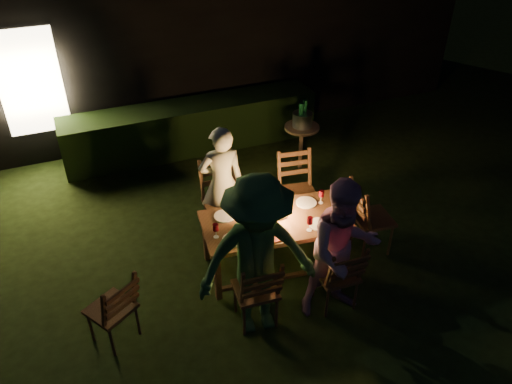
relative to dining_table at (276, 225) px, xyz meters
name	(u,v)px	position (x,y,z in m)	size (l,w,h in m)	color
garden_envelope	(177,16)	(0.43, 5.64, 0.95)	(40.00, 40.00, 3.20)	black
dining_table	(276,225)	(0.00, 0.00, 0.00)	(1.76, 1.03, 0.70)	#472B17
chair_near_left	(256,301)	(-0.54, -0.71, -0.34)	(0.46, 0.49, 0.96)	#472B17
chair_near_right	(336,285)	(0.36, -0.82, -0.35)	(0.44, 0.47, 0.94)	#472B17
chair_far_left	(224,214)	(-0.36, 0.82, -0.30)	(0.50, 0.53, 1.07)	#472B17
chair_far_right	(297,203)	(0.64, 0.70, -0.32)	(0.53, 0.56, 1.03)	#472B17
chair_end	(370,229)	(1.22, -0.15, -0.32)	(0.54, 0.51, 1.03)	#472B17
chair_spare	(114,319)	(-1.95, -0.39, -0.35)	(0.58, 0.59, 0.93)	#472B17
person_house_side	(222,183)	(-0.35, 0.87, 0.14)	(0.56, 0.37, 1.54)	beige
person_opp_right	(343,250)	(0.35, -0.87, 0.19)	(0.80, 0.62, 1.64)	#BB81A3
person_opp_left	(257,259)	(-0.54, -0.76, 0.29)	(1.19, 0.68, 1.84)	#326130
lantern	(279,206)	(0.06, 0.04, 0.23)	(0.16, 0.16, 0.35)	white
plate_far_left	(225,216)	(-0.52, 0.28, 0.08)	(0.25, 0.25, 0.01)	white
plate_near_left	(233,240)	(-0.57, -0.15, 0.08)	(0.25, 0.25, 0.01)	white
plate_far_right	(306,203)	(0.47, 0.16, 0.08)	(0.25, 0.25, 0.01)	white
plate_near_right	(320,224)	(0.42, -0.27, 0.08)	(0.25, 0.25, 0.01)	white
wineglass_a	(244,204)	(-0.26, 0.31, 0.16)	(0.06, 0.06, 0.18)	#59070F
wineglass_b	(216,231)	(-0.73, -0.03, 0.16)	(0.06, 0.06, 0.18)	#59070F
wineglass_c	(310,224)	(0.26, -0.31, 0.16)	(0.06, 0.06, 0.18)	#59070F
wineglass_d	(321,197)	(0.64, 0.11, 0.16)	(0.06, 0.06, 0.18)	#59070F
wineglass_e	(276,231)	(-0.13, -0.29, 0.16)	(0.06, 0.06, 0.18)	silver
bottle_table	(255,214)	(-0.25, 0.03, 0.21)	(0.07, 0.07, 0.28)	#0F471E
napkin_left	(272,239)	(-0.19, -0.30, 0.08)	(0.18, 0.14, 0.01)	red
napkin_right	(331,227)	(0.51, -0.36, 0.08)	(0.18, 0.14, 0.01)	red
phone	(229,246)	(-0.65, -0.22, 0.07)	(0.14, 0.07, 0.01)	black
side_table	(302,131)	(1.33, 1.97, 0.01)	(0.54, 0.54, 0.73)	brown
ice_bucket	(302,120)	(1.33, 1.97, 0.21)	(0.30, 0.30, 0.22)	#A5A8AD
bottle_bucket_a	(301,118)	(1.28, 1.93, 0.26)	(0.07, 0.07, 0.32)	#0F471E
bottle_bucket_b	(304,115)	(1.38, 2.01, 0.26)	(0.07, 0.07, 0.32)	#0F471E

